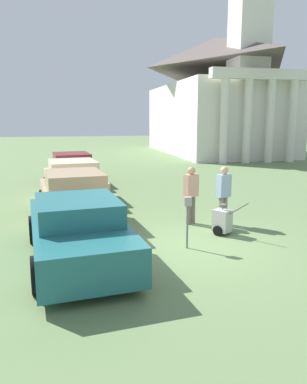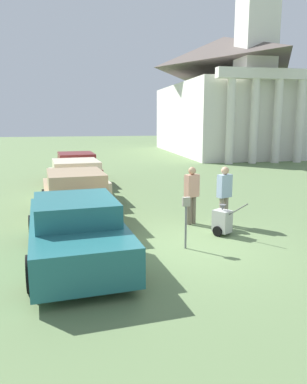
{
  "view_description": "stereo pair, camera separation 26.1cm",
  "coord_description": "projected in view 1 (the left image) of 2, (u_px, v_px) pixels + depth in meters",
  "views": [
    {
      "loc": [
        -2.74,
        -8.41,
        3.11
      ],
      "look_at": [
        -0.47,
        1.54,
        1.1
      ],
      "focal_mm": 35.0,
      "sensor_mm": 36.0,
      "label": 1
    },
    {
      "loc": [
        -2.48,
        -8.46,
        3.11
      ],
      "look_at": [
        -0.47,
        1.54,
        1.1
      ],
      "focal_mm": 35.0,
      "sensor_mm": 36.0,
      "label": 2
    }
  ],
  "objects": [
    {
      "name": "person_worker",
      "position": [
        191.0,
        192.0,
        11.06
      ],
      "size": [
        0.47,
        0.37,
        1.72
      ],
      "rotation": [
        0.0,
        0.0,
        3.54
      ],
      "color": "#665B4C",
      "rests_on": "ground_plane"
    },
    {
      "name": "person_supervisor",
      "position": [
        224.0,
        192.0,
        10.97
      ],
      "size": [
        0.47,
        0.36,
        1.74
      ],
      "rotation": [
        0.0,
        0.0,
        3.53
      ],
      "color": "gray",
      "rests_on": "ground_plane"
    },
    {
      "name": "parked_car_maroon",
      "position": [
        72.0,
        169.0,
        18.18
      ],
      "size": [
        2.37,
        5.09,
        1.48
      ],
      "rotation": [
        0.0,
        0.0,
        0.1
      ],
      "color": "maroon",
      "rests_on": "ground_plane"
    },
    {
      "name": "parked_car_cream",
      "position": [
        73.0,
        181.0,
        14.77
      ],
      "size": [
        2.46,
        5.21,
        1.51
      ],
      "rotation": [
        0.0,
        0.0,
        0.1
      ],
      "color": "beige",
      "rests_on": "ground_plane"
    },
    {
      "name": "church",
      "position": [
        217.0,
        90.0,
        33.27
      ],
      "size": [
        8.89,
        16.72,
        22.51
      ],
      "color": "silver",
      "rests_on": "ground_plane"
    },
    {
      "name": "equipment_cart",
      "position": [
        222.0,
        221.0,
        10.15
      ],
      "size": [
        0.71,
        0.93,
        1.0
      ],
      "rotation": [
        0.0,
        0.0,
        0.58
      ],
      "color": "#B2B2AD",
      "rests_on": "ground_plane"
    },
    {
      "name": "parked_car_tan",
      "position": [
        75.0,
        198.0,
        11.5
      ],
      "size": [
        2.36,
        5.18,
        1.54
      ],
      "rotation": [
        0.0,
        0.0,
        0.1
      ],
      "color": "tan",
      "rests_on": "ground_plane"
    },
    {
      "name": "parked_car_teal",
      "position": [
        78.0,
        230.0,
        8.29
      ],
      "size": [
        2.42,
        4.95,
        1.42
      ],
      "rotation": [
        0.0,
        0.0,
        0.1
      ],
      "color": "#23666B",
      "rests_on": "ground_plane"
    },
    {
      "name": "ground_plane",
      "position": [
        186.0,
        247.0,
        9.24
      ],
      "size": [
        120.0,
        120.0,
        0.0
      ],
      "primitive_type": "plane",
      "color": "#607A4C"
    },
    {
      "name": "parking_meter",
      "position": [
        188.0,
        212.0,
        8.96
      ],
      "size": [
        0.18,
        0.09,
        1.27
      ],
      "color": "slate",
      "rests_on": "ground_plane"
    }
  ]
}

